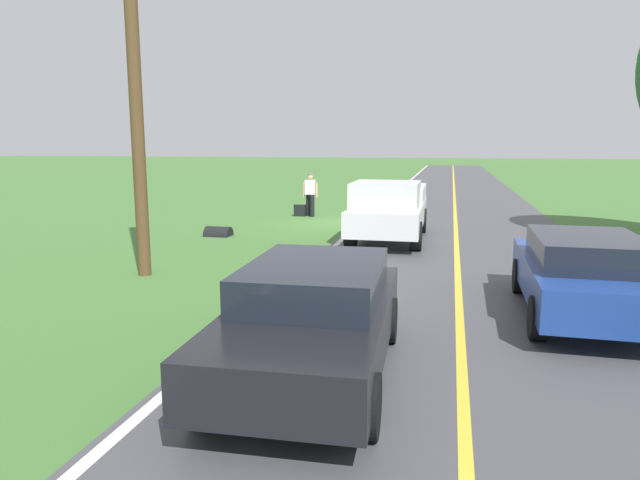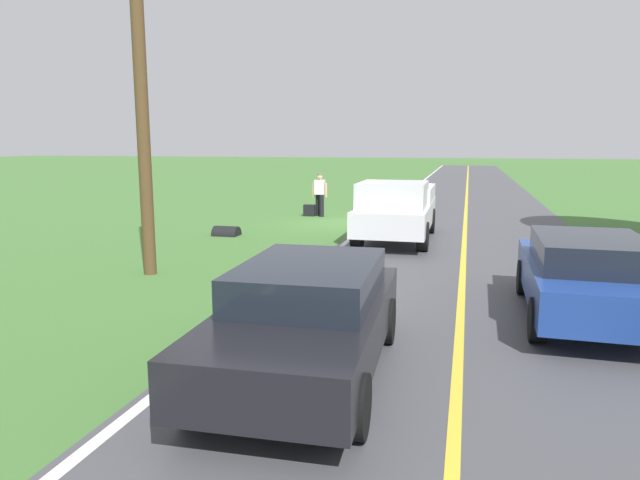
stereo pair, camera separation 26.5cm
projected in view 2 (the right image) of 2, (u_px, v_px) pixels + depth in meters
The scene contains 11 objects.
ground_plane at pixel (347, 223), 20.85m from camera, with size 200.00×200.00×0.00m, color #427033.
road_surface at pixel (465, 227), 19.80m from camera, with size 7.12×120.00×0.00m, color #47474C.
lane_edge_line at pixel (369, 224), 20.64m from camera, with size 0.16×117.60×0.00m, color silver.
lane_centre_line at pixel (465, 227), 19.79m from camera, with size 0.14×117.60×0.00m, color gold.
hitchhiker_walking at pixel (320, 192), 22.67m from camera, with size 0.62×0.51×1.75m.
suitcase_carried at pixel (309, 210), 22.81m from camera, with size 0.20×0.46×0.47m, color black.
pickup_truck_passing at pixel (396, 209), 16.80m from camera, with size 2.13×5.42×1.82m.
sedan_ahead_same_lane at pixel (307, 316), 7.07m from camera, with size 2.05×4.46×1.41m.
sedan_mid_oncoming at pixel (587, 275), 9.28m from camera, with size 1.99×4.43×1.41m.
utility_pole_roadside at pixel (140, 73), 11.97m from camera, with size 0.28×0.28×8.69m, color brown.
drainage_culvert at pixel (226, 235), 18.02m from camera, with size 0.60×0.60×0.80m, color black.
Camera 2 is at (-4.26, 20.24, 2.87)m, focal length 31.80 mm.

